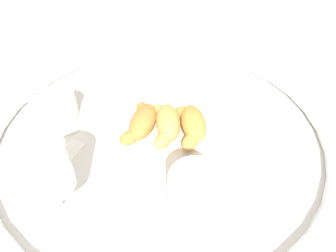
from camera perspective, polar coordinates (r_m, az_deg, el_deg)
The scene contains 12 objects.
ground_plane at distance 0.64m, azimuth -1.52°, elevation -1.10°, with size 2.20×2.20×0.00m, color silver.
table_chrome_rim at distance 0.63m, azimuth -1.53°, elevation -0.31°, with size 0.70×0.70×0.02m, color silver.
pastry_plate at distance 0.62m, azimuth 0.00°, elevation -1.32°, with size 0.26×0.26×0.02m.
croissant_large at distance 0.60m, azimuth 4.45°, elevation 0.44°, with size 0.13×0.09×0.04m.
croissant_small at distance 0.60m, azimuth -0.30°, elevation 0.63°, with size 0.13×0.09×0.04m.
croissant_extra at distance 0.61m, azimuth -5.00°, elevation 0.87°, with size 0.12×0.11×0.04m.
coffee_cup_near at distance 0.80m, azimuth -1.37°, elevation 11.20°, with size 0.14×0.14×0.06m.
coffee_cup_far at distance 0.70m, azimuth -19.78°, elevation 3.31°, with size 0.14×0.14×0.06m.
juice_glass_left at distance 0.42m, azimuth 5.22°, elevation -13.64°, with size 0.08×0.08×0.14m.
juice_glass_right at distance 0.48m, azimuth -21.95°, elevation -7.76°, with size 0.08×0.08×0.14m.
sugar_packet at distance 0.63m, azimuth -17.67°, elevation -4.22°, with size 0.05×0.03×0.01m, color white.
folded_napkin at distance 0.70m, azimuth 18.48°, elevation 0.77°, with size 0.11×0.11×0.01m, color silver.
Camera 1 is at (-0.44, 0.16, 0.44)m, focal length 32.56 mm.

